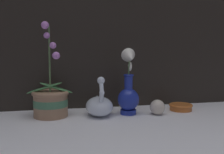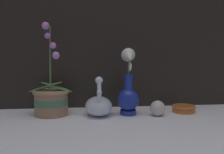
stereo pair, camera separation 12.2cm
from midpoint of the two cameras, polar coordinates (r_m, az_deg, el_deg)
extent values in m
plane|color=white|center=(1.13, 5.88, -9.71)|extent=(2.80, 2.80, 0.00)
cylinder|color=#9E7556|center=(1.24, -10.36, -5.54)|extent=(0.15, 0.15, 0.12)
cylinder|color=#477A56|center=(1.24, -10.37, -5.27)|extent=(0.15, 0.15, 0.03)
torus|color=#9E7556|center=(1.23, -10.41, -3.26)|extent=(0.17, 0.17, 0.02)
cylinder|color=#4C6B3D|center=(1.22, -10.55, 3.97)|extent=(0.01, 0.04, 0.29)
ellipsoid|color=#427F47|center=(1.23, -9.19, -2.20)|extent=(0.15, 0.05, 0.06)
ellipsoid|color=#427F47|center=(1.24, -11.63, -2.17)|extent=(0.17, 0.07, 0.06)
sphere|color=#C67AD1|center=(1.22, -11.46, 10.90)|extent=(0.03, 0.03, 0.03)
sphere|color=#C67AD1|center=(1.22, -11.10, 8.81)|extent=(0.03, 0.03, 0.03)
sphere|color=#C67AD1|center=(1.19, -9.91, 6.77)|extent=(0.03, 0.03, 0.03)
sphere|color=#C67AD1|center=(1.18, -9.26, 4.65)|extent=(0.03, 0.03, 0.03)
ellipsoid|color=silver|center=(1.22, -0.07, -6.36)|extent=(0.12, 0.17, 0.09)
cone|color=silver|center=(1.28, -0.35, -5.17)|extent=(0.06, 0.07, 0.07)
cylinder|color=silver|center=(1.15, 0.24, -4.56)|extent=(0.02, 0.05, 0.06)
sphere|color=silver|center=(1.13, 0.32, -3.40)|extent=(0.02, 0.02, 0.02)
cylinder|color=silver|center=(1.13, 0.26, -2.08)|extent=(0.02, 0.04, 0.06)
sphere|color=silver|center=(1.14, 0.20, -0.77)|extent=(0.03, 0.03, 0.03)
cylinder|color=navy|center=(1.25, 6.36, -7.62)|extent=(0.08, 0.08, 0.02)
ellipsoid|color=navy|center=(1.24, 6.39, -4.95)|extent=(0.10, 0.10, 0.11)
cylinder|color=navy|center=(1.22, 6.44, -1.20)|extent=(0.04, 0.04, 0.07)
torus|color=navy|center=(1.22, 6.45, 0.36)|extent=(0.05, 0.05, 0.01)
cylinder|color=#567A47|center=(1.21, 6.54, 1.83)|extent=(0.01, 0.02, 0.07)
cone|color=white|center=(1.19, 6.75, 4.31)|extent=(0.07, 0.08, 0.08)
ellipsoid|color=white|center=(1.21, 6.79, 2.29)|extent=(0.02, 0.02, 0.04)
sphere|color=beige|center=(1.24, 12.71, -6.66)|extent=(0.07, 0.07, 0.07)
cylinder|color=#C66628|center=(1.35, 17.88, -6.63)|extent=(0.11, 0.11, 0.03)
torus|color=#C66628|center=(1.35, 17.89, -6.19)|extent=(0.12, 0.12, 0.01)
camera|label=1|loc=(0.06, -87.16, 0.30)|focal=42.00mm
camera|label=2|loc=(0.06, 92.84, -0.30)|focal=42.00mm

